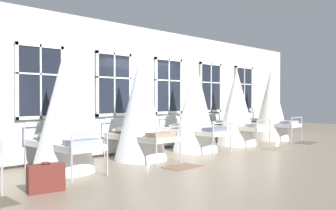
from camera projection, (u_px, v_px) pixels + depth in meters
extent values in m
plane|color=gray|center=(172.00, 155.00, 9.54)|extent=(29.70, 29.70, 0.00)
cube|color=silver|center=(141.00, 89.00, 10.36)|extent=(15.85, 0.10, 3.46)
cube|color=black|center=(40.00, 82.00, 8.14)|extent=(1.12, 0.02, 1.65)
cube|color=silver|center=(41.00, 117.00, 8.15)|extent=(1.12, 0.06, 0.07)
cube|color=silver|center=(40.00, 46.00, 8.12)|extent=(1.12, 0.06, 0.07)
cube|color=silver|center=(17.00, 81.00, 7.76)|extent=(0.07, 0.06, 1.65)
cube|color=silver|center=(62.00, 82.00, 8.51)|extent=(0.07, 0.06, 1.65)
cube|color=silver|center=(40.00, 82.00, 8.14)|extent=(0.04, 0.06, 1.65)
cube|color=silver|center=(40.00, 74.00, 8.13)|extent=(1.12, 0.06, 0.04)
cube|color=black|center=(114.00, 84.00, 9.57)|extent=(1.12, 0.02, 1.65)
cube|color=silver|center=(114.00, 115.00, 9.58)|extent=(1.12, 0.06, 0.07)
cube|color=silver|center=(114.00, 54.00, 9.55)|extent=(1.12, 0.06, 0.07)
cube|color=silver|center=(97.00, 84.00, 9.19)|extent=(0.07, 0.06, 1.65)
cube|color=silver|center=(130.00, 85.00, 9.94)|extent=(0.07, 0.06, 1.65)
cube|color=silver|center=(114.00, 84.00, 9.57)|extent=(0.04, 0.06, 1.65)
cube|color=silver|center=(114.00, 78.00, 9.57)|extent=(1.12, 0.06, 0.04)
cube|color=black|center=(169.00, 86.00, 11.00)|extent=(1.12, 0.02, 1.65)
cube|color=silver|center=(169.00, 113.00, 11.01)|extent=(1.12, 0.06, 0.07)
cube|color=silver|center=(169.00, 59.00, 10.99)|extent=(1.12, 0.06, 0.07)
cube|color=silver|center=(156.00, 86.00, 10.63)|extent=(0.07, 0.06, 1.65)
cube|color=silver|center=(181.00, 86.00, 11.37)|extent=(0.07, 0.06, 1.65)
cube|color=silver|center=(169.00, 86.00, 11.00)|extent=(0.04, 0.06, 1.65)
cube|color=silver|center=(169.00, 81.00, 11.00)|extent=(1.12, 0.06, 0.04)
cube|color=black|center=(211.00, 87.00, 12.43)|extent=(1.12, 0.02, 1.65)
cube|color=silver|center=(211.00, 111.00, 12.44)|extent=(1.12, 0.06, 0.07)
cube|color=silver|center=(211.00, 64.00, 12.42)|extent=(1.12, 0.06, 0.07)
cube|color=silver|center=(201.00, 87.00, 12.06)|extent=(0.07, 0.06, 1.65)
cube|color=silver|center=(220.00, 88.00, 12.80)|extent=(0.07, 0.06, 1.65)
cube|color=silver|center=(211.00, 87.00, 12.43)|extent=(0.04, 0.06, 1.65)
cube|color=silver|center=(211.00, 83.00, 12.43)|extent=(1.12, 0.06, 0.04)
cube|color=black|center=(244.00, 89.00, 13.86)|extent=(1.12, 0.02, 1.65)
cube|color=silver|center=(244.00, 110.00, 13.88)|extent=(1.12, 0.06, 0.07)
cube|color=silver|center=(244.00, 68.00, 13.85)|extent=(1.12, 0.06, 0.07)
cube|color=silver|center=(236.00, 88.00, 13.49)|extent=(0.07, 0.06, 1.65)
cube|color=silver|center=(252.00, 89.00, 14.24)|extent=(0.07, 0.06, 1.65)
cube|color=silver|center=(244.00, 89.00, 13.86)|extent=(0.04, 0.06, 1.65)
cube|color=silver|center=(244.00, 84.00, 13.86)|extent=(1.12, 0.06, 0.04)
cube|color=silver|center=(144.00, 142.00, 10.30)|extent=(10.68, 0.10, 0.36)
cylinder|color=#9EA3A8|center=(2.00, 169.00, 5.55)|extent=(0.04, 0.04, 0.82)
cylinder|color=#9EA3A8|center=(25.00, 145.00, 7.79)|extent=(0.04, 0.04, 0.95)
cylinder|color=#9EA3A8|center=(58.00, 142.00, 8.32)|extent=(0.04, 0.04, 0.95)
cylinder|color=#9EA3A8|center=(72.00, 159.00, 6.44)|extent=(0.04, 0.04, 0.82)
cylinder|color=#9EA3A8|center=(107.00, 154.00, 6.97)|extent=(0.04, 0.04, 0.82)
cylinder|color=#9EA3A8|center=(46.00, 149.00, 7.12)|extent=(0.05, 1.90, 0.03)
cylinder|color=#9EA3A8|center=(80.00, 146.00, 7.65)|extent=(0.05, 1.90, 0.03)
cylinder|color=#9EA3A8|center=(42.00, 122.00, 8.05)|extent=(0.75, 0.04, 0.03)
cylinder|color=#9EA3A8|center=(90.00, 134.00, 6.70)|extent=(0.75, 0.04, 0.03)
cube|color=silver|center=(64.00, 145.00, 7.38)|extent=(0.79, 1.93, 0.12)
ellipsoid|color=silver|center=(47.00, 136.00, 7.89)|extent=(0.59, 0.41, 0.14)
cube|color=#8C939E|center=(82.00, 142.00, 6.89)|extent=(0.63, 0.37, 0.10)
cone|color=white|center=(64.00, 112.00, 7.37)|extent=(1.27, 1.27, 2.39)
cylinder|color=#9EA3A8|center=(105.00, 138.00, 9.23)|extent=(0.04, 0.04, 0.95)
cylinder|color=#9EA3A8|center=(128.00, 136.00, 9.76)|extent=(0.04, 0.04, 0.95)
cylinder|color=#9EA3A8|center=(156.00, 148.00, 7.88)|extent=(0.04, 0.04, 0.82)
cylinder|color=#9EA3A8|center=(180.00, 145.00, 8.41)|extent=(0.04, 0.04, 0.82)
cylinder|color=#9EA3A8|center=(128.00, 141.00, 8.55)|extent=(0.05, 1.90, 0.03)
cylinder|color=#9EA3A8|center=(152.00, 138.00, 9.08)|extent=(0.05, 1.90, 0.03)
cylinder|color=#9EA3A8|center=(117.00, 118.00, 9.49)|extent=(0.75, 0.04, 0.03)
cylinder|color=#9EA3A8|center=(169.00, 128.00, 8.14)|extent=(0.75, 0.04, 0.03)
cube|color=#B7B2A3|center=(141.00, 137.00, 8.82)|extent=(0.79, 1.93, 0.12)
ellipsoid|color=beige|center=(122.00, 130.00, 9.32)|extent=(0.59, 0.40, 0.14)
cube|color=gray|center=(161.00, 134.00, 8.33)|extent=(0.63, 0.37, 0.10)
cone|color=white|center=(141.00, 106.00, 8.81)|extent=(1.27, 1.27, 2.56)
cylinder|color=#9EA3A8|center=(162.00, 133.00, 10.71)|extent=(0.04, 0.04, 0.95)
cylinder|color=#9EA3A8|center=(180.00, 131.00, 11.23)|extent=(0.04, 0.04, 0.95)
cylinder|color=#9EA3A8|center=(213.00, 140.00, 9.33)|extent=(0.04, 0.04, 0.82)
cylinder|color=#9EA3A8|center=(231.00, 138.00, 9.85)|extent=(0.04, 0.04, 0.82)
cylinder|color=#9EA3A8|center=(186.00, 135.00, 10.02)|extent=(0.09, 1.90, 0.03)
cylinder|color=#9EA3A8|center=(204.00, 133.00, 10.54)|extent=(0.09, 1.90, 0.03)
cylinder|color=#9EA3A8|center=(171.00, 116.00, 10.96)|extent=(0.75, 0.05, 0.03)
cylinder|color=#9EA3A8|center=(222.00, 123.00, 9.59)|extent=(0.75, 0.05, 0.03)
cube|color=silver|center=(195.00, 132.00, 10.28)|extent=(0.83, 1.94, 0.12)
ellipsoid|color=#B7B2A3|center=(177.00, 126.00, 10.79)|extent=(0.60, 0.42, 0.14)
cube|color=slate|center=(215.00, 129.00, 9.78)|extent=(0.64, 0.38, 0.10)
cone|color=white|center=(195.00, 106.00, 10.27)|extent=(1.27, 1.27, 2.53)
cylinder|color=#9EA3A8|center=(205.00, 129.00, 12.09)|extent=(0.04, 0.04, 0.95)
cylinder|color=#9EA3A8|center=(219.00, 127.00, 12.63)|extent=(0.04, 0.04, 0.95)
cylinder|color=#9EA3A8|center=(257.00, 135.00, 10.77)|extent=(0.04, 0.04, 0.82)
cylinder|color=#9EA3A8|center=(270.00, 133.00, 11.31)|extent=(0.04, 0.04, 0.82)
cylinder|color=#9EA3A8|center=(230.00, 130.00, 11.43)|extent=(0.06, 1.90, 0.03)
cylinder|color=#9EA3A8|center=(243.00, 129.00, 11.97)|extent=(0.06, 1.90, 0.03)
cylinder|color=#9EA3A8|center=(213.00, 114.00, 12.35)|extent=(0.75, 0.04, 0.03)
cylinder|color=#9EA3A8|center=(263.00, 120.00, 11.03)|extent=(0.75, 0.04, 0.03)
cube|color=silver|center=(237.00, 128.00, 11.70)|extent=(0.80, 1.93, 0.12)
ellipsoid|color=#B7B2A3|center=(218.00, 122.00, 12.19)|extent=(0.59, 0.41, 0.14)
cube|color=#8C939E|center=(256.00, 125.00, 11.22)|extent=(0.63, 0.37, 0.10)
cone|color=white|center=(237.00, 107.00, 11.69)|extent=(1.27, 1.27, 2.42)
cylinder|color=#9EA3A8|center=(242.00, 126.00, 13.49)|extent=(0.04, 0.04, 0.95)
cylinder|color=#9EA3A8|center=(253.00, 125.00, 14.03)|extent=(0.04, 0.04, 0.95)
cylinder|color=#9EA3A8|center=(291.00, 130.00, 12.16)|extent=(0.04, 0.04, 0.82)
cylinder|color=#9EA3A8|center=(302.00, 129.00, 12.70)|extent=(0.04, 0.04, 0.82)
cylinder|color=#9EA3A8|center=(266.00, 127.00, 12.82)|extent=(0.05, 1.90, 0.03)
cylinder|color=#9EA3A8|center=(276.00, 126.00, 13.36)|extent=(0.05, 1.90, 0.03)
cylinder|color=#9EA3A8|center=(248.00, 112.00, 13.75)|extent=(0.75, 0.04, 0.03)
cylinder|color=#9EA3A8|center=(297.00, 118.00, 12.42)|extent=(0.75, 0.04, 0.03)
cube|color=silver|center=(271.00, 124.00, 13.09)|extent=(0.79, 1.93, 0.12)
ellipsoid|color=beige|center=(253.00, 120.00, 13.59)|extent=(0.59, 0.40, 0.14)
cube|color=#8C939E|center=(289.00, 122.00, 12.61)|extent=(0.63, 0.36, 0.10)
cone|color=silver|center=(271.00, 104.00, 13.08)|extent=(1.27, 1.27, 2.52)
cube|color=brown|center=(183.00, 167.00, 7.90)|extent=(0.81, 0.58, 0.01)
cube|color=#8E7A5B|center=(276.00, 149.00, 10.76)|extent=(0.82, 0.59, 0.01)
cube|color=brown|center=(306.00, 143.00, 12.19)|extent=(0.83, 0.60, 0.01)
cube|color=#5B231E|center=(46.00, 178.00, 5.77)|extent=(0.59, 0.31, 0.44)
cube|color=tan|center=(44.00, 177.00, 5.86)|extent=(0.50, 0.11, 0.03)
torus|color=#5B231E|center=(46.00, 163.00, 5.77)|extent=(0.17, 0.17, 0.02)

